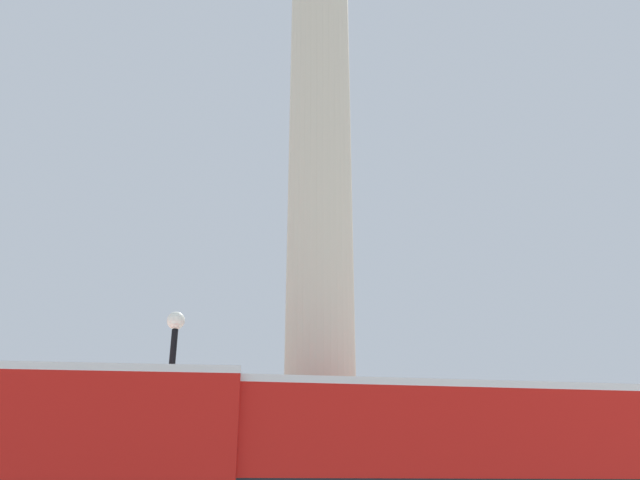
% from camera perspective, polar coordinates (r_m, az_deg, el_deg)
% --- Properties ---
extents(monument_column, '(5.53, 5.53, 21.96)m').
position_cam_1_polar(monument_column, '(15.97, -0.00, -7.00)').
color(monument_column, '#BCB29E').
rests_on(monument_column, ground_plane).
extents(street_lamp, '(0.40, 0.40, 6.22)m').
position_cam_1_polar(street_lamp, '(13.89, -14.01, -17.86)').
color(street_lamp, black).
rests_on(street_lamp, ground_plane).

